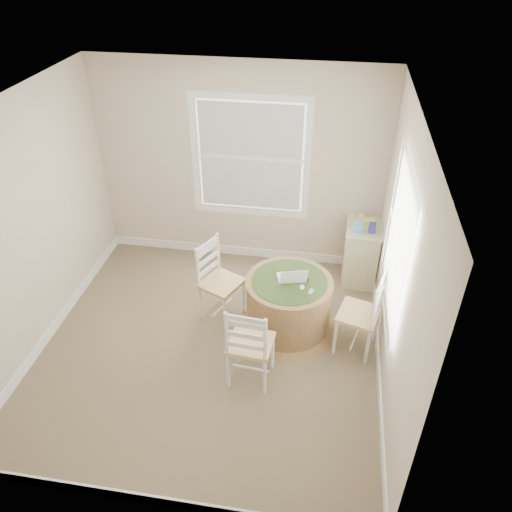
# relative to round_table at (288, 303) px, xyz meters

# --- Properties ---
(room) EXTENTS (3.64, 3.64, 2.64)m
(room) POSITION_rel_round_table_xyz_m (-0.63, -0.26, 0.93)
(room) COLOR #7F7051
(room) RESTS_ON ground
(round_table) EXTENTS (1.12, 1.12, 0.67)m
(round_table) POSITION_rel_round_table_xyz_m (0.00, 0.00, 0.00)
(round_table) COLOR olive
(round_table) RESTS_ON ground
(chair_left) EXTENTS (0.54, 0.55, 0.95)m
(chair_left) POSITION_rel_round_table_xyz_m (-0.77, 0.10, 0.11)
(chair_left) COLOR white
(chair_left) RESTS_ON ground
(chair_near) EXTENTS (0.45, 0.43, 0.95)m
(chair_near) POSITION_rel_round_table_xyz_m (-0.29, -0.78, 0.11)
(chair_near) COLOR white
(chair_near) RESTS_ON ground
(chair_right) EXTENTS (0.50, 0.51, 0.95)m
(chair_right) POSITION_rel_round_table_xyz_m (0.75, -0.18, 0.11)
(chair_right) COLOR white
(chair_right) RESTS_ON ground
(laptop) EXTENTS (0.35, 0.33, 0.21)m
(laptop) POSITION_rel_round_table_xyz_m (0.02, 0.03, 0.33)
(laptop) COLOR white
(laptop) RESTS_ON round_table
(mouse) EXTENTS (0.07, 0.09, 0.03)m
(mouse) POSITION_rel_round_table_xyz_m (0.14, -0.09, 0.31)
(mouse) COLOR white
(mouse) RESTS_ON round_table
(phone) EXTENTS (0.06, 0.10, 0.02)m
(phone) POSITION_rel_round_table_xyz_m (0.24, -0.14, 0.30)
(phone) COLOR #B7BABF
(phone) RESTS_ON round_table
(keys) EXTENTS (0.07, 0.06, 0.02)m
(keys) POSITION_rel_round_table_xyz_m (0.17, 0.04, 0.31)
(keys) COLOR black
(keys) RESTS_ON round_table
(corner_chest) EXTENTS (0.45, 0.59, 0.77)m
(corner_chest) POSITION_rel_round_table_xyz_m (0.79, 1.08, 0.02)
(corner_chest) COLOR beige
(corner_chest) RESTS_ON ground
(tissue_box) EXTENTS (0.12, 0.12, 0.10)m
(tissue_box) POSITION_rel_round_table_xyz_m (0.70, 0.97, 0.45)
(tissue_box) COLOR #5FB1DA
(tissue_box) RESTS_ON corner_chest
(box_yellow) EXTENTS (0.15, 0.11, 0.06)m
(box_yellow) POSITION_rel_round_table_xyz_m (0.84, 1.15, 0.43)
(box_yellow) COLOR #D8EA52
(box_yellow) RESTS_ON corner_chest
(box_blue) EXTENTS (0.08, 0.08, 0.12)m
(box_blue) POSITION_rel_round_table_xyz_m (0.88, 0.98, 0.46)
(box_blue) COLOR #33339B
(box_blue) RESTS_ON corner_chest
(cup_cream) EXTENTS (0.07, 0.07, 0.09)m
(cup_cream) POSITION_rel_round_table_xyz_m (0.76, 1.25, 0.45)
(cup_cream) COLOR beige
(cup_cream) RESTS_ON corner_chest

